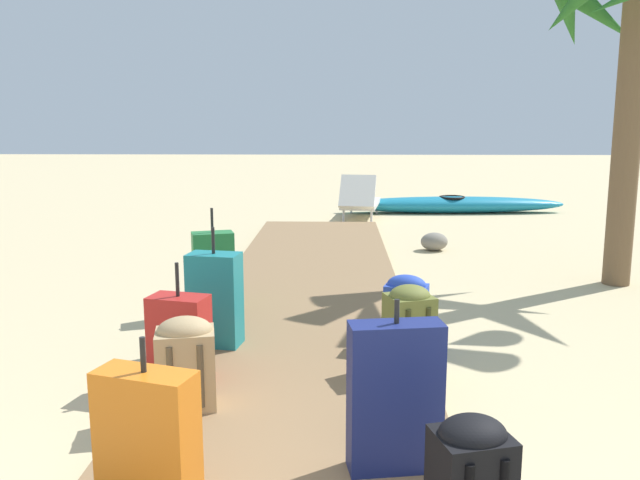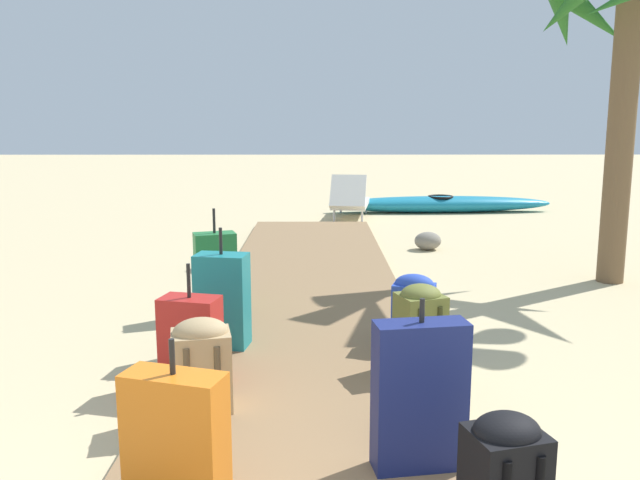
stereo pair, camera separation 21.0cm
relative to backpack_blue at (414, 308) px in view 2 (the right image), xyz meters
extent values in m
plane|color=#CCB789|center=(-0.77, 0.28, -0.36)|extent=(60.00, 60.00, 0.00)
cube|color=olive|center=(-0.77, 1.23, -0.32)|extent=(1.79, 9.43, 0.08)
cube|color=#2847B7|center=(0.00, 0.00, -0.05)|extent=(0.34, 0.27, 0.46)
ellipsoid|color=#2847B7|center=(0.00, 0.00, 0.18)|extent=(0.33, 0.26, 0.15)
cylinder|color=navy|center=(-0.10, -0.07, -0.05)|extent=(0.04, 0.04, 0.36)
cylinder|color=navy|center=(0.04, -0.11, -0.05)|extent=(0.04, 0.04, 0.36)
ellipsoid|color=black|center=(0.01, -2.22, 0.18)|extent=(0.31, 0.29, 0.14)
cube|color=#197A7F|center=(-1.38, 0.00, 0.06)|extent=(0.40, 0.28, 0.68)
cylinder|color=black|center=(-1.38, 0.00, 0.50)|extent=(0.02, 0.02, 0.19)
cube|color=red|center=(-1.50, -0.58, -0.02)|extent=(0.41, 0.29, 0.52)
cylinder|color=black|center=(-1.50, -0.58, 0.35)|extent=(0.02, 0.02, 0.22)
cube|color=tan|center=(-1.35, -1.04, -0.05)|extent=(0.37, 0.32, 0.45)
ellipsoid|color=tan|center=(-1.35, -1.04, 0.17)|extent=(0.35, 0.30, 0.16)
cylinder|color=brown|center=(-1.41, -1.18, -0.05)|extent=(0.04, 0.04, 0.36)
cylinder|color=brown|center=(-1.25, -1.15, -0.05)|extent=(0.04, 0.04, 0.36)
cube|color=orange|center=(-1.29, -1.98, 0.01)|extent=(0.46, 0.30, 0.59)
cylinder|color=black|center=(-1.29, -1.98, 0.38)|extent=(0.02, 0.02, 0.15)
cube|color=#237538|center=(-1.59, 1.01, 0.05)|extent=(0.40, 0.30, 0.66)
cylinder|color=black|center=(-1.59, 1.01, 0.49)|extent=(0.02, 0.02, 0.21)
cube|color=navy|center=(-0.23, -1.68, 0.08)|extent=(0.45, 0.23, 0.71)
cylinder|color=black|center=(-0.23, -1.68, 0.49)|extent=(0.02, 0.02, 0.11)
cube|color=olive|center=(-0.03, -0.47, -0.03)|extent=(0.35, 0.33, 0.51)
ellipsoid|color=olive|center=(-0.03, -0.47, 0.23)|extent=(0.33, 0.32, 0.14)
cylinder|color=#333516|center=(-0.05, -0.61, -0.03)|extent=(0.05, 0.05, 0.40)
cylinder|color=#333516|center=(0.08, -0.56, -0.03)|extent=(0.05, 0.05, 0.40)
cylinder|color=brown|center=(2.45, 2.23, 1.18)|extent=(0.27, 0.32, 3.08)
cone|color=#236023|center=(2.22, 2.88, 2.57)|extent=(1.42, 0.80, 0.98)
cone|color=#236023|center=(1.86, 2.57, 2.55)|extent=(0.99, 1.35, 1.03)
cube|color=white|center=(-0.08, 6.94, -0.10)|extent=(0.79, 1.47, 0.08)
cube|color=white|center=(-0.16, 6.35, 0.18)|extent=(0.66, 0.53, 0.53)
cylinder|color=silver|center=(-0.24, 7.53, -0.25)|extent=(0.04, 0.04, 0.22)
cylinder|color=silver|center=(0.23, 7.47, -0.25)|extent=(0.04, 0.04, 0.22)
cylinder|color=silver|center=(-0.40, 6.42, -0.25)|extent=(0.04, 0.04, 0.22)
cylinder|color=silver|center=(0.08, 6.36, -0.25)|extent=(0.04, 0.04, 0.22)
ellipsoid|color=teal|center=(1.66, 7.64, -0.20)|extent=(4.31, 0.83, 0.31)
torus|color=black|center=(1.66, 7.64, -0.07)|extent=(0.51, 0.51, 0.05)
ellipsoid|color=#5B5651|center=(-1.97, 2.80, -0.25)|extent=(0.36, 0.38, 0.21)
ellipsoid|color=gray|center=(0.79, 3.96, -0.24)|extent=(0.40, 0.36, 0.24)
camera|label=1|loc=(-0.49, -4.45, 1.32)|focal=35.85mm
camera|label=2|loc=(-0.70, -4.45, 1.32)|focal=35.85mm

